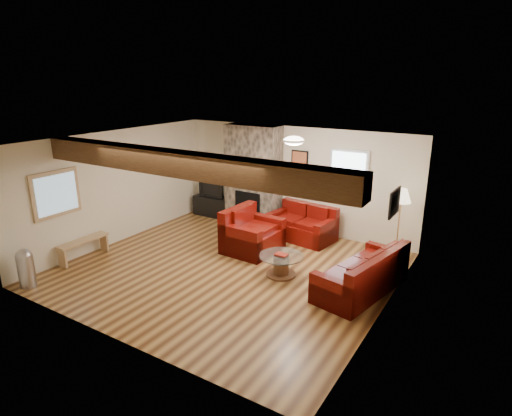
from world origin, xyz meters
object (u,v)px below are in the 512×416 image
at_px(loveseat, 302,223).
at_px(television, 213,189).
at_px(sofa_three, 362,271).
at_px(tv_cabinet, 213,206).
at_px(floor_lamp, 401,199).
at_px(coffee_table, 281,265).
at_px(armchair_red, 253,230).

height_order(loveseat, television, television).
relative_size(sofa_three, tv_cabinet, 1.87).
bearing_deg(floor_lamp, loveseat, 179.71).
distance_m(sofa_three, floor_lamp, 1.93).
height_order(loveseat, coffee_table, loveseat).
bearing_deg(sofa_three, floor_lamp, -173.79).
bearing_deg(floor_lamp, tv_cabinet, 176.40).
height_order(sofa_three, loveseat, loveseat).
distance_m(tv_cabinet, television, 0.49).
bearing_deg(coffee_table, television, 146.00).
distance_m(sofa_three, armchair_red, 2.62).
xyz_separation_m(loveseat, armchair_red, (-0.58, -1.19, 0.07)).
distance_m(television, floor_lamp, 4.97).
xyz_separation_m(armchair_red, television, (-2.20, 1.49, 0.29)).
xyz_separation_m(coffee_table, floor_lamp, (1.64, 1.91, 1.07)).
distance_m(loveseat, floor_lamp, 2.33).
height_order(sofa_three, coffee_table, sofa_three).
height_order(armchair_red, tv_cabinet, armchair_red).
height_order(coffee_table, floor_lamp, floor_lamp).
bearing_deg(loveseat, television, -178.49).
relative_size(sofa_three, floor_lamp, 1.32).
height_order(armchair_red, television, television).
relative_size(loveseat, armchair_red, 1.29).
height_order(tv_cabinet, floor_lamp, floor_lamp).
xyz_separation_m(coffee_table, tv_cabinet, (-3.29, 2.22, 0.06)).
xyz_separation_m(loveseat, floor_lamp, (2.15, -0.01, 0.89)).
bearing_deg(television, floor_lamp, -3.60).
bearing_deg(loveseat, armchair_red, -108.25).
height_order(loveseat, floor_lamp, floor_lamp).
bearing_deg(sofa_three, armchair_red, -89.76).
bearing_deg(television, tv_cabinet, 0.00).
bearing_deg(loveseat, floor_lamp, 7.37).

